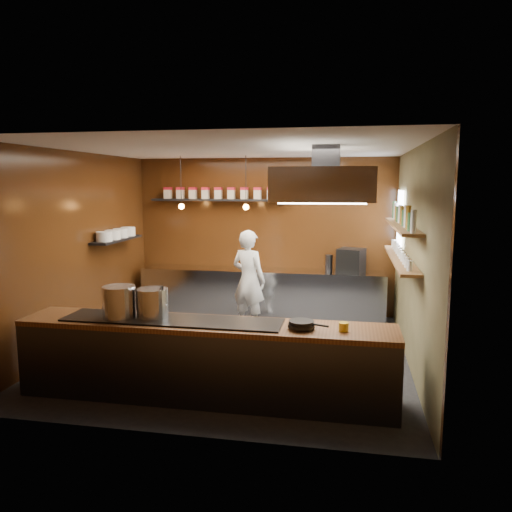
% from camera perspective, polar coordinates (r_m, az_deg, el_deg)
% --- Properties ---
extents(floor, '(5.00, 5.00, 0.00)m').
position_cam_1_polar(floor, '(7.60, -2.28, -11.02)').
color(floor, black).
rests_on(floor, ground).
extents(back_wall, '(5.00, 0.00, 5.00)m').
position_cam_1_polar(back_wall, '(9.68, 0.98, 2.27)').
color(back_wall, '#321B09').
rests_on(back_wall, ground).
extents(left_wall, '(0.00, 5.00, 5.00)m').
position_cam_1_polar(left_wall, '(8.18, -19.69, 0.68)').
color(left_wall, '#321B09').
rests_on(left_wall, ground).
extents(right_wall, '(0.00, 5.00, 5.00)m').
position_cam_1_polar(right_wall, '(7.12, 17.67, -0.28)').
color(right_wall, brown).
rests_on(right_wall, ground).
extents(ceiling, '(5.00, 5.00, 0.00)m').
position_cam_1_polar(ceiling, '(7.19, -2.42, 12.17)').
color(ceiling, silver).
rests_on(ceiling, back_wall).
extents(window_pane, '(0.00, 1.00, 1.00)m').
position_cam_1_polar(window_pane, '(8.75, 16.13, 3.94)').
color(window_pane, white).
rests_on(window_pane, right_wall).
extents(prep_counter, '(4.60, 0.65, 0.90)m').
position_cam_1_polar(prep_counter, '(9.53, 0.63, -4.22)').
color(prep_counter, silver).
rests_on(prep_counter, floor).
extents(pass_counter, '(4.40, 0.72, 0.94)m').
position_cam_1_polar(pass_counter, '(5.99, -5.84, -11.74)').
color(pass_counter, '#38383D').
rests_on(pass_counter, floor).
extents(tin_shelf, '(2.60, 0.26, 0.04)m').
position_cam_1_polar(tin_shelf, '(9.69, -4.44, 6.41)').
color(tin_shelf, black).
rests_on(tin_shelf, back_wall).
extents(plate_shelf, '(0.30, 1.40, 0.04)m').
position_cam_1_polar(plate_shelf, '(8.97, -15.61, 1.81)').
color(plate_shelf, black).
rests_on(plate_shelf, left_wall).
extents(bottle_shelf_upper, '(0.26, 2.80, 0.04)m').
position_cam_1_polar(bottle_shelf_upper, '(7.35, 16.29, 3.33)').
color(bottle_shelf_upper, brown).
rests_on(bottle_shelf_upper, right_wall).
extents(bottle_shelf_lower, '(0.26, 2.80, 0.04)m').
position_cam_1_polar(bottle_shelf_lower, '(7.40, 16.15, -0.30)').
color(bottle_shelf_lower, brown).
rests_on(bottle_shelf_lower, right_wall).
extents(extractor_hood, '(1.20, 2.00, 0.72)m').
position_cam_1_polar(extractor_hood, '(6.60, 7.98, 8.15)').
color(extractor_hood, '#38383D').
rests_on(extractor_hood, ceiling).
extents(pendant_left, '(0.10, 0.10, 0.95)m').
position_cam_1_polar(pendant_left, '(9.21, -8.53, 5.94)').
color(pendant_left, black).
rests_on(pendant_left, ceiling).
extents(pendant_right, '(0.10, 0.10, 0.95)m').
position_cam_1_polar(pendant_right, '(8.89, -1.16, 5.95)').
color(pendant_right, black).
rests_on(pendant_right, ceiling).
extents(storage_tins, '(2.43, 0.13, 0.22)m').
position_cam_1_polar(storage_tins, '(9.65, -3.58, 7.19)').
color(storage_tins, '#BDB39D').
rests_on(storage_tins, tin_shelf).
extents(plate_stacks, '(0.26, 1.16, 0.16)m').
position_cam_1_polar(plate_stacks, '(8.96, -15.63, 2.45)').
color(plate_stacks, white).
rests_on(plate_stacks, plate_shelf).
extents(bottles, '(0.06, 2.66, 0.24)m').
position_cam_1_polar(bottles, '(7.34, 16.34, 4.42)').
color(bottles, silver).
rests_on(bottles, bottle_shelf_upper).
extents(wine_glasses, '(0.07, 2.37, 0.13)m').
position_cam_1_polar(wine_glasses, '(7.39, 16.17, 0.36)').
color(wine_glasses, silver).
rests_on(wine_glasses, bottle_shelf_lower).
extents(stockpot_large, '(0.49, 0.49, 0.38)m').
position_cam_1_polar(stockpot_large, '(6.12, -15.37, -5.08)').
color(stockpot_large, '#B8BABF').
rests_on(stockpot_large, pass_counter).
extents(stockpot_small, '(0.38, 0.38, 0.34)m').
position_cam_1_polar(stockpot_small, '(6.05, -11.74, -5.27)').
color(stockpot_small, silver).
rests_on(stockpot_small, pass_counter).
extents(utensil_crock, '(0.17, 0.17, 0.17)m').
position_cam_1_polar(utensil_crock, '(6.01, -10.69, -6.20)').
color(utensil_crock, silver).
rests_on(utensil_crock, pass_counter).
extents(frying_pan, '(0.46, 0.30, 0.08)m').
position_cam_1_polar(frying_pan, '(5.57, 5.23, -7.76)').
color(frying_pan, black).
rests_on(frying_pan, pass_counter).
extents(butter_jar, '(0.13, 0.13, 0.10)m').
position_cam_1_polar(butter_jar, '(5.55, 9.98, -7.99)').
color(butter_jar, yellow).
rests_on(butter_jar, pass_counter).
extents(espresso_machine, '(0.55, 0.54, 0.44)m').
position_cam_1_polar(espresso_machine, '(9.27, 10.81, -0.51)').
color(espresso_machine, black).
rests_on(espresso_machine, prep_counter).
extents(chef, '(0.74, 0.62, 1.73)m').
position_cam_1_polar(chef, '(8.58, -0.85, -2.77)').
color(chef, white).
rests_on(chef, floor).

